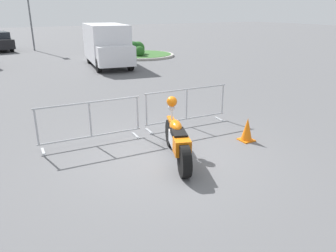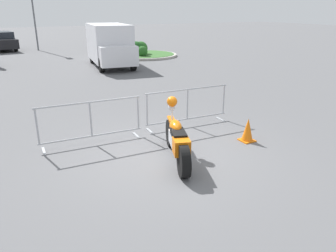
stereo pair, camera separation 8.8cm
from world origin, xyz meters
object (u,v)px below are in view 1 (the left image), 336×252
(traffic_cone, at_px, (247,130))
(crowd_barrier_near, at_px, (91,122))
(crowd_barrier_far, at_px, (187,107))
(street_lamp, at_px, (28,0))
(delivery_van, at_px, (107,44))
(motorcycle, at_px, (177,139))

(traffic_cone, bearing_deg, crowd_barrier_near, 153.82)
(crowd_barrier_far, height_order, street_lamp, street_lamp)
(crowd_barrier_far, height_order, traffic_cone, crowd_barrier_far)
(street_lamp, bearing_deg, delivery_van, -75.84)
(motorcycle, distance_m, delivery_van, 12.98)
(crowd_barrier_far, xyz_separation_m, delivery_van, (1.57, 10.86, 0.68))
(crowd_barrier_near, xyz_separation_m, crowd_barrier_far, (2.72, 0.00, 0.00))
(traffic_cone, distance_m, street_lamp, 22.87)
(delivery_van, xyz_separation_m, traffic_cone, (-0.86, -12.55, -0.95))
(motorcycle, relative_size, crowd_barrier_near, 0.85)
(delivery_van, distance_m, traffic_cone, 12.61)
(crowd_barrier_near, height_order, street_lamp, street_lamp)
(crowd_barrier_far, height_order, delivery_van, delivery_van)
(crowd_barrier_near, distance_m, crowd_barrier_far, 2.72)
(street_lamp, bearing_deg, crowd_barrier_far, -87.39)
(motorcycle, height_order, crowd_barrier_near, motorcycle)
(crowd_barrier_near, relative_size, crowd_barrier_far, 1.00)
(crowd_barrier_near, relative_size, traffic_cone, 4.26)
(motorcycle, distance_m, traffic_cone, 2.08)
(crowd_barrier_far, xyz_separation_m, street_lamp, (-0.95, 20.86, 3.15))
(delivery_van, bearing_deg, street_lamp, -157.41)
(traffic_cone, bearing_deg, crowd_barrier_far, 112.87)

